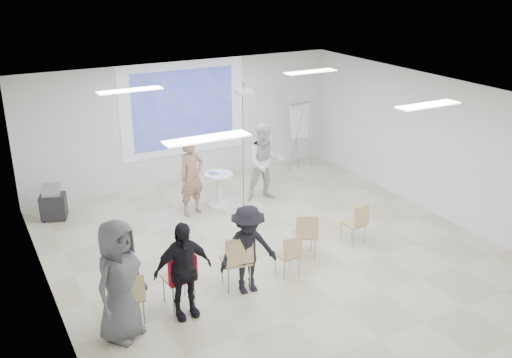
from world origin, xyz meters
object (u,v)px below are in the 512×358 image
chair_center (290,252)px  audience_mid (248,244)px  pedestal_table (219,187)px  av_cart (53,203)px  player_right (265,158)px  chair_far_left (130,295)px  chair_right_inner (306,232)px  audience_outer (118,274)px  laptop (235,258)px  chair_right_far (357,221)px  flipchart_easel (300,121)px  player_left (191,172)px  audience_left (183,264)px  chair_left_mid (180,275)px  chair_left_inner (237,258)px

chair_center → audience_mid: audience_mid is taller
pedestal_table → chair_center: bearing=-94.0°
pedestal_table → av_cart: bearing=162.9°
player_right → chair_far_left: size_ratio=2.29×
chair_right_inner → audience_outer: size_ratio=0.42×
pedestal_table → laptop: 3.47m
pedestal_table → chair_right_far: bearing=-62.7°
flipchart_easel → chair_right_far: bearing=-114.7°
player_left → audience_left: bearing=-129.9°
chair_left_mid → audience_outer: size_ratio=0.47×
pedestal_table → av_cart: size_ratio=1.02×
flipchart_easel → av_cart: (-6.35, -0.17, -0.97)m
av_cart → flipchart_easel: bearing=19.6°
chair_left_inner → audience_mid: audience_mid is taller
chair_left_mid → chair_center: size_ratio=1.22×
audience_outer → audience_mid: bearing=-29.9°
chair_right_far → chair_left_mid: bearing=175.9°
audience_left → audience_mid: 1.21m
chair_center → chair_right_far: (1.78, 0.42, 0.03)m
audience_outer → laptop: bearing=-22.9°
player_right → chair_right_far: size_ratio=2.35×
chair_left_inner → flipchart_easel: flipchart_easel is taller
chair_right_far → audience_mid: audience_mid is taller
chair_far_left → flipchart_easel: size_ratio=0.48×
chair_left_mid → chair_right_far: size_ratio=1.15×
chair_left_mid → laptop: 1.05m
audience_mid → av_cart: bearing=121.1°
player_left → flipchart_easel: 3.87m
audience_left → pedestal_table: bearing=57.2°
player_left → player_right: bearing=-16.4°
chair_right_far → audience_mid: bearing=-179.3°
laptop → audience_left: bearing=29.2°
flipchart_easel → audience_mid: bearing=-137.0°
chair_far_left → laptop: bearing=11.3°
audience_mid → av_cart: 5.14m
chair_left_inner → chair_right_inner: bearing=22.1°
pedestal_table → chair_left_mid: bearing=-123.5°
laptop → chair_center: bearing=179.0°
chair_right_inner → pedestal_table: bearing=119.4°
chair_right_far → player_left: bearing=117.5°
pedestal_table → chair_right_far: (1.55, -3.00, 0.06)m
chair_center → audience_mid: 0.95m
chair_far_left → av_cart: chair_far_left is taller
player_right → chair_right_far: (0.43, -2.87, -0.50)m
chair_far_left → chair_right_inner: (3.47, 0.50, 0.01)m
chair_left_mid → audience_mid: 1.19m
player_left → chair_left_inner: 3.32m
chair_center → chair_left_mid: bearing=178.7°
chair_left_inner → chair_right_inner: size_ratio=1.13×
chair_right_far → laptop: size_ratio=2.32×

